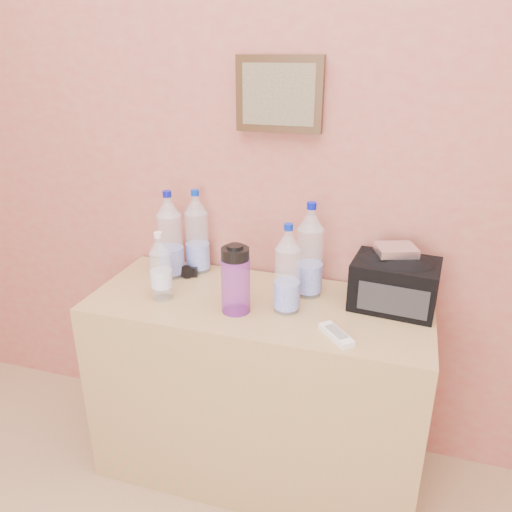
# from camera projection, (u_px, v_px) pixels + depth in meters

# --- Properties ---
(picture_frame) EXTENTS (0.30, 0.03, 0.25)m
(picture_frame) POSITION_uv_depth(u_px,v_px,m) (279.00, 94.00, 1.68)
(picture_frame) COLOR #382311
(picture_frame) RESTS_ON room_shell
(dresser) EXTENTS (1.17, 0.49, 0.73)m
(dresser) POSITION_uv_depth(u_px,v_px,m) (258.00, 388.00, 1.87)
(dresser) COLOR tan
(dresser) RESTS_ON ground
(pet_large_a) EXTENTS (0.09, 0.09, 0.33)m
(pet_large_a) POSITION_uv_depth(u_px,v_px,m) (170.00, 239.00, 1.87)
(pet_large_a) COLOR white
(pet_large_a) RESTS_ON dresser
(pet_large_b) EXTENTS (0.09, 0.09, 0.33)m
(pet_large_b) POSITION_uv_depth(u_px,v_px,m) (197.00, 236.00, 1.91)
(pet_large_b) COLOR silver
(pet_large_b) RESTS_ON dresser
(pet_large_c) EXTENTS (0.09, 0.09, 0.34)m
(pet_large_c) POSITION_uv_depth(u_px,v_px,m) (310.00, 255.00, 1.72)
(pet_large_c) COLOR silver
(pet_large_c) RESTS_ON dresser
(pet_large_d) EXTENTS (0.08, 0.08, 0.30)m
(pet_large_d) POSITION_uv_depth(u_px,v_px,m) (287.00, 273.00, 1.62)
(pet_large_d) COLOR silver
(pet_large_d) RESTS_ON dresser
(pet_small) EXTENTS (0.07, 0.07, 0.24)m
(pet_small) POSITION_uv_depth(u_px,v_px,m) (161.00, 270.00, 1.71)
(pet_small) COLOR white
(pet_small) RESTS_ON dresser
(nalgene_bottle) EXTENTS (0.10, 0.10, 0.23)m
(nalgene_bottle) POSITION_uv_depth(u_px,v_px,m) (236.00, 279.00, 1.62)
(nalgene_bottle) COLOR purple
(nalgene_bottle) RESTS_ON dresser
(sunglasses) EXTENTS (0.15, 0.08, 0.04)m
(sunglasses) POSITION_uv_depth(u_px,v_px,m) (179.00, 272.00, 1.91)
(sunglasses) COLOR black
(sunglasses) RESTS_ON dresser
(ac_remote) EXTENTS (0.13, 0.13, 0.02)m
(ac_remote) POSITION_uv_depth(u_px,v_px,m) (336.00, 335.00, 1.51)
(ac_remote) COLOR silver
(ac_remote) RESTS_ON dresser
(toiletry_bag) EXTENTS (0.29, 0.22, 0.19)m
(toiletry_bag) POSITION_uv_depth(u_px,v_px,m) (395.00, 281.00, 1.66)
(toiletry_bag) COLOR black
(toiletry_bag) RESTS_ON dresser
(foil_packet) EXTENTS (0.15, 0.14, 0.03)m
(foil_packet) POSITION_uv_depth(u_px,v_px,m) (396.00, 250.00, 1.63)
(foil_packet) COLOR silver
(foil_packet) RESTS_ON toiletry_bag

